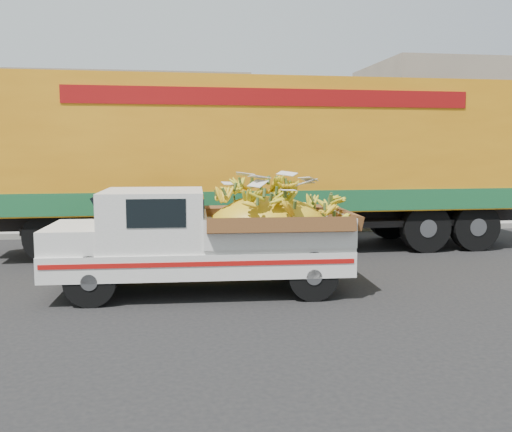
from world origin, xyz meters
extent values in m
plane|color=black|center=(0.00, 0.00, 0.00)|extent=(100.00, 100.00, 0.00)
cube|color=gray|center=(0.00, 6.44, 0.07)|extent=(60.00, 0.25, 0.15)
cube|color=gray|center=(0.00, 8.54, 0.07)|extent=(60.00, 4.00, 0.14)
cube|color=gray|center=(-8.00, 14.44, 2.50)|extent=(18.00, 6.00, 5.00)
cylinder|color=black|center=(-3.12, -0.45, 0.38)|extent=(0.77, 0.26, 0.76)
cylinder|color=black|center=(-3.05, 1.01, 0.38)|extent=(0.77, 0.26, 0.76)
cylinder|color=black|center=(0.18, -0.61, 0.38)|extent=(0.77, 0.26, 0.76)
cylinder|color=black|center=(0.25, 0.85, 0.38)|extent=(0.77, 0.26, 0.76)
cube|color=silver|center=(-1.49, 0.20, 0.56)|extent=(4.78, 1.92, 0.39)
cube|color=#A50F0C|center=(-1.53, -0.65, 0.62)|extent=(4.60, 0.23, 0.07)
cube|color=silver|center=(-3.80, 0.31, 0.45)|extent=(0.18, 1.67, 0.14)
cube|color=silver|center=(-3.41, 0.29, 0.93)|extent=(0.93, 1.64, 0.36)
cube|color=silver|center=(-2.21, 0.24, 1.20)|extent=(1.63, 1.70, 0.90)
cube|color=black|center=(-2.15, -0.59, 1.37)|extent=(0.85, 0.05, 0.42)
cube|color=silver|center=(-0.29, 0.14, 1.01)|extent=(2.38, 1.81, 0.51)
ellipsoid|color=orange|center=(-0.39, 0.15, 0.90)|extent=(2.14, 1.46, 1.28)
cylinder|color=black|center=(4.90, 3.05, 0.55)|extent=(1.10, 0.33, 1.10)
cylinder|color=black|center=(4.87, 5.05, 0.55)|extent=(1.10, 0.33, 1.10)
cylinder|color=black|center=(3.70, 3.04, 0.55)|extent=(1.10, 0.33, 1.10)
cylinder|color=black|center=(3.67, 5.04, 0.55)|extent=(1.10, 0.33, 1.10)
cylinder|color=black|center=(-4.30, 2.93, 0.55)|extent=(1.10, 0.33, 1.10)
cylinder|color=black|center=(-4.33, 4.93, 0.55)|extent=(1.10, 0.33, 1.10)
cube|color=black|center=(0.19, 3.99, 0.78)|extent=(12.01, 1.16, 0.36)
cube|color=orange|center=(0.19, 3.99, 2.38)|extent=(11.79, 2.66, 2.84)
cube|color=#195A2F|center=(0.19, 3.99, 1.21)|extent=(11.85, 2.68, 0.45)
cube|color=maroon|center=(0.20, 2.73, 3.35)|extent=(8.40, 0.13, 0.35)
camera|label=1|loc=(-1.97, -8.86, 2.28)|focal=40.00mm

